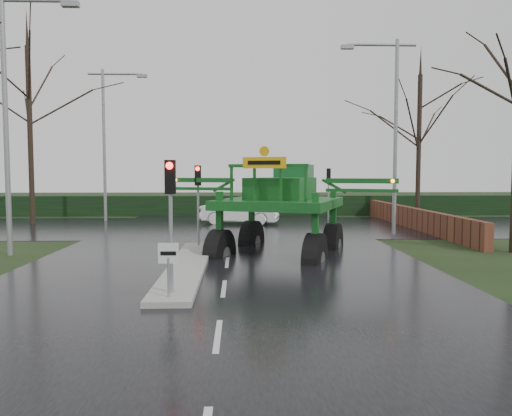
{
  "coord_description": "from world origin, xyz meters",
  "views": [
    {
      "loc": [
        0.41,
        -13.58,
        3.2
      ],
      "look_at": [
        1.01,
        3.51,
        2.0
      ],
      "focal_mm": 35.0,
      "sensor_mm": 36.0,
      "label": 1
    }
  ],
  "objects_px": {
    "keep_left_sign": "(168,261)",
    "street_light_right": "(390,119)",
    "street_light_left_far": "(109,131)",
    "crop_sprayer": "(222,192)",
    "traffic_signal_near": "(170,197)",
    "street_light_left_near": "(13,100)",
    "white_sedan": "(240,224)",
    "traffic_signal_far": "(328,182)",
    "traffic_signal_mid": "(198,188)"
  },
  "relations": [
    {
      "from": "street_light_left_near",
      "to": "street_light_right",
      "type": "bearing_deg",
      "value": 20.11
    },
    {
      "from": "traffic_signal_near",
      "to": "traffic_signal_mid",
      "type": "height_order",
      "value": "same"
    },
    {
      "from": "street_light_right",
      "to": "white_sedan",
      "type": "distance_m",
      "value": 11.26
    },
    {
      "from": "crop_sprayer",
      "to": "white_sedan",
      "type": "relative_size",
      "value": 1.82
    },
    {
      "from": "traffic_signal_near",
      "to": "crop_sprayer",
      "type": "height_order",
      "value": "crop_sprayer"
    },
    {
      "from": "traffic_signal_mid",
      "to": "street_light_left_far",
      "type": "xyz_separation_m",
      "value": [
        -6.89,
        12.51,
        3.4
      ]
    },
    {
      "from": "crop_sprayer",
      "to": "street_light_left_far",
      "type": "bearing_deg",
      "value": 139.98
    },
    {
      "from": "keep_left_sign",
      "to": "white_sedan",
      "type": "relative_size",
      "value": 0.28
    },
    {
      "from": "crop_sprayer",
      "to": "traffic_signal_near",
      "type": "bearing_deg",
      "value": -78.18
    },
    {
      "from": "traffic_signal_near",
      "to": "white_sedan",
      "type": "relative_size",
      "value": 0.73
    },
    {
      "from": "street_light_right",
      "to": "traffic_signal_near",
      "type": "bearing_deg",
      "value": -126.13
    },
    {
      "from": "traffic_signal_mid",
      "to": "white_sedan",
      "type": "bearing_deg",
      "value": 80.0
    },
    {
      "from": "traffic_signal_far",
      "to": "street_light_left_near",
      "type": "relative_size",
      "value": 0.35
    },
    {
      "from": "traffic_signal_far",
      "to": "crop_sprayer",
      "type": "relative_size",
      "value": 0.4
    },
    {
      "from": "keep_left_sign",
      "to": "traffic_signal_mid",
      "type": "height_order",
      "value": "traffic_signal_mid"
    },
    {
      "from": "traffic_signal_mid",
      "to": "street_light_left_far",
      "type": "height_order",
      "value": "street_light_left_far"
    },
    {
      "from": "traffic_signal_far",
      "to": "white_sedan",
      "type": "relative_size",
      "value": 0.73
    },
    {
      "from": "keep_left_sign",
      "to": "street_light_right",
      "type": "bearing_deg",
      "value": 54.88
    },
    {
      "from": "traffic_signal_mid",
      "to": "crop_sprayer",
      "type": "height_order",
      "value": "crop_sprayer"
    },
    {
      "from": "street_light_right",
      "to": "crop_sprayer",
      "type": "relative_size",
      "value": 1.14
    },
    {
      "from": "traffic_signal_mid",
      "to": "traffic_signal_far",
      "type": "bearing_deg",
      "value": 58.07
    },
    {
      "from": "traffic_signal_near",
      "to": "street_light_left_near",
      "type": "distance_m",
      "value": 10.4
    },
    {
      "from": "traffic_signal_near",
      "to": "traffic_signal_far",
      "type": "bearing_deg",
      "value": 69.64
    },
    {
      "from": "keep_left_sign",
      "to": "street_light_left_far",
      "type": "distance_m",
      "value": 23.11
    },
    {
      "from": "street_light_left_near",
      "to": "street_light_right",
      "type": "xyz_separation_m",
      "value": [
        16.39,
        6.0,
        0.0
      ]
    },
    {
      "from": "traffic_signal_far",
      "to": "white_sedan",
      "type": "bearing_deg",
      "value": 21.81
    },
    {
      "from": "traffic_signal_mid",
      "to": "street_light_left_far",
      "type": "bearing_deg",
      "value": 118.86
    },
    {
      "from": "traffic_signal_near",
      "to": "street_light_right",
      "type": "height_order",
      "value": "street_light_right"
    },
    {
      "from": "street_light_left_near",
      "to": "white_sedan",
      "type": "bearing_deg",
      "value": 53.2
    },
    {
      "from": "traffic_signal_far",
      "to": "street_light_right",
      "type": "relative_size",
      "value": 0.35
    },
    {
      "from": "traffic_signal_far",
      "to": "street_light_left_far",
      "type": "xyz_separation_m",
      "value": [
        -14.69,
        -0.01,
        3.4
      ]
    },
    {
      "from": "street_light_left_near",
      "to": "street_light_right",
      "type": "distance_m",
      "value": 17.45
    },
    {
      "from": "street_light_left_far",
      "to": "keep_left_sign",
      "type": "bearing_deg",
      "value": -72.22
    },
    {
      "from": "keep_left_sign",
      "to": "traffic_signal_mid",
      "type": "relative_size",
      "value": 0.38
    },
    {
      "from": "street_light_left_near",
      "to": "street_light_right",
      "type": "height_order",
      "value": "same"
    },
    {
      "from": "traffic_signal_mid",
      "to": "street_light_left_near",
      "type": "xyz_separation_m",
      "value": [
        -6.89,
        -1.49,
        3.4
      ]
    },
    {
      "from": "traffic_signal_near",
      "to": "white_sedan",
      "type": "height_order",
      "value": "traffic_signal_near"
    },
    {
      "from": "keep_left_sign",
      "to": "street_light_left_near",
      "type": "distance_m",
      "value": 11.32
    },
    {
      "from": "street_light_right",
      "to": "street_light_left_far",
      "type": "distance_m",
      "value": 18.24
    },
    {
      "from": "street_light_left_far",
      "to": "crop_sprayer",
      "type": "height_order",
      "value": "street_light_left_far"
    },
    {
      "from": "street_light_left_far",
      "to": "crop_sprayer",
      "type": "bearing_deg",
      "value": -60.77
    },
    {
      "from": "traffic_signal_mid",
      "to": "traffic_signal_far",
      "type": "distance_m",
      "value": 14.75
    },
    {
      "from": "traffic_signal_far",
      "to": "street_light_left_far",
      "type": "relative_size",
      "value": 0.35
    },
    {
      "from": "keep_left_sign",
      "to": "traffic_signal_far",
      "type": "relative_size",
      "value": 0.38
    },
    {
      "from": "traffic_signal_near",
      "to": "traffic_signal_far",
      "type": "xyz_separation_m",
      "value": [
        7.8,
        21.02,
        0.0
      ]
    },
    {
      "from": "traffic_signal_far",
      "to": "street_light_right",
      "type": "distance_m",
      "value": 8.86
    },
    {
      "from": "keep_left_sign",
      "to": "street_light_right",
      "type": "xyz_separation_m",
      "value": [
        9.49,
        13.5,
        4.93
      ]
    },
    {
      "from": "keep_left_sign",
      "to": "traffic_signal_near",
      "type": "height_order",
      "value": "traffic_signal_near"
    },
    {
      "from": "crop_sprayer",
      "to": "white_sedan",
      "type": "bearing_deg",
      "value": 107.28
    },
    {
      "from": "street_light_left_far",
      "to": "crop_sprayer",
      "type": "xyz_separation_m",
      "value": [
        7.96,
        -14.23,
        -3.52
      ]
    }
  ]
}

